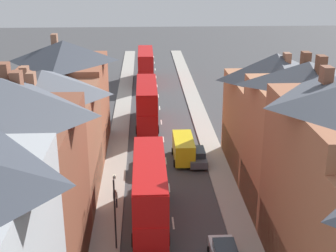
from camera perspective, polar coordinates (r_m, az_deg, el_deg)
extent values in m
cube|color=#A8A399|center=(55.43, -5.94, -0.92)|extent=(2.20, 104.00, 0.14)
cube|color=#A8A399|center=(55.81, 4.58, -0.73)|extent=(2.20, 104.00, 0.14)
cube|color=silver|center=(37.38, 0.63, -11.74)|extent=(0.14, 1.80, 0.01)
cube|color=silver|center=(42.60, 0.12, -7.53)|extent=(0.14, 1.80, 0.01)
cube|color=silver|center=(48.01, -0.27, -4.25)|extent=(0.14, 1.80, 0.01)
cube|color=silver|center=(53.54, -0.57, -1.64)|extent=(0.14, 1.80, 0.01)
cube|color=silver|center=(59.16, -0.82, 0.47)|extent=(0.14, 1.80, 0.01)
cube|color=silver|center=(64.86, -1.03, 2.22)|extent=(0.14, 1.80, 0.01)
cube|color=silver|center=(70.60, -1.20, 3.68)|extent=(0.14, 1.80, 0.01)
cube|color=silver|center=(76.38, -1.34, 4.93)|extent=(0.14, 1.80, 0.01)
cube|color=silver|center=(82.19, -1.47, 5.99)|extent=(0.14, 1.80, 0.01)
cube|color=silver|center=(88.03, -1.58, 6.92)|extent=(0.14, 1.80, 0.01)
cube|color=silver|center=(93.89, -1.68, 7.73)|extent=(0.14, 1.80, 0.01)
cube|color=silver|center=(99.76, -1.76, 8.44)|extent=(0.14, 1.80, 0.01)
cube|color=brown|center=(30.58, -18.27, -8.75)|extent=(8.00, 10.67, 10.91)
pyramid|color=#474C56|center=(28.15, -19.70, 3.24)|extent=(8.00, 10.67, 2.35)
cube|color=brown|center=(29.42, -17.97, 5.27)|extent=(0.60, 0.90, 1.14)
cube|color=brown|center=(30.00, -19.30, 5.81)|extent=(0.60, 0.90, 1.56)
cube|color=brown|center=(40.56, -14.35, -2.55)|extent=(8.00, 11.15, 9.13)
cube|color=#1E5133|center=(41.16, -8.59, -6.32)|extent=(0.12, 10.26, 3.20)
pyramid|color=#565B66|center=(38.84, -15.05, 5.12)|extent=(8.00, 11.15, 2.07)
cube|color=#99664C|center=(38.40, -17.07, 5.88)|extent=(0.60, 0.90, 1.45)
cube|color=#99664C|center=(36.45, -16.32, 5.21)|extent=(0.60, 0.90, 1.41)
cube|color=#935138|center=(50.51, -12.13, 2.40)|extent=(8.00, 10.51, 9.70)
cube|color=navy|center=(51.07, -7.51, -0.98)|extent=(0.12, 9.67, 3.20)
pyramid|color=#383D47|center=(49.12, -12.63, 8.96)|extent=(8.00, 10.51, 2.07)
cube|color=#99664C|center=(50.60, -13.67, 10.03)|extent=(0.60, 0.90, 1.47)
cube|color=brown|center=(29.82, 18.76, 5.94)|extent=(0.60, 0.90, 1.02)
cube|color=#B2704C|center=(38.54, 15.82, -2.68)|extent=(8.00, 7.00, 10.63)
cube|color=#1E5133|center=(39.03, 9.77, -7.91)|extent=(0.12, 6.44, 3.20)
pyramid|color=#474C56|center=(36.72, 16.71, 6.25)|extent=(8.00, 7.00, 1.70)
cube|color=brown|center=(38.11, 16.43, 7.73)|extent=(0.60, 0.90, 1.27)
cube|color=brown|center=(35.42, 18.14, 6.93)|extent=(0.60, 0.90, 1.56)
cube|color=#B2704C|center=(46.36, 12.52, 0.24)|extent=(8.00, 9.84, 8.85)
cube|color=olive|center=(46.50, 7.57, -3.12)|extent=(0.12, 9.05, 3.20)
pyramid|color=#474C56|center=(44.84, 13.06, 7.08)|extent=(8.00, 9.84, 2.49)
cube|color=#99664C|center=(44.43, 14.28, 7.77)|extent=(0.60, 0.90, 1.37)
cube|color=red|center=(36.49, -2.22, -9.61)|extent=(2.44, 10.80, 2.50)
cube|color=red|center=(35.38, -2.27, -6.22)|extent=(2.44, 10.58, 2.30)
cube|color=red|center=(34.87, -2.30, -4.44)|extent=(2.39, 10.37, 0.10)
cube|color=#28333D|center=(41.15, -2.34, -5.71)|extent=(2.20, 0.10, 1.20)
cube|color=#28333D|center=(40.22, -2.39, -2.75)|extent=(2.20, 0.10, 1.10)
cube|color=#28333D|center=(36.38, -4.13, -9.29)|extent=(0.06, 9.18, 0.90)
cube|color=#28333D|center=(35.35, -4.22, -6.10)|extent=(0.06, 9.18, 0.90)
cube|color=yellow|center=(39.92, -2.40, -1.69)|extent=(1.34, 0.08, 0.32)
cylinder|color=black|center=(39.99, -4.04, -8.72)|extent=(0.30, 1.00, 1.00)
cylinder|color=black|center=(40.00, -0.51, -8.66)|extent=(0.30, 1.00, 1.00)
cylinder|color=black|center=(34.56, -4.20, -13.71)|extent=(0.30, 1.00, 1.00)
cylinder|color=black|center=(34.58, -0.04, -13.63)|extent=(0.30, 1.00, 1.00)
cube|color=#B70F0F|center=(57.66, -2.58, 1.66)|extent=(2.44, 10.80, 2.50)
cube|color=#B70F0F|center=(56.96, -2.62, 3.95)|extent=(2.44, 10.58, 2.30)
cube|color=#B70F0F|center=(56.64, -2.63, 5.12)|extent=(2.39, 10.37, 0.10)
cube|color=#28333D|center=(62.71, -2.63, 3.35)|extent=(2.20, 0.10, 1.20)
cube|color=#28333D|center=(62.10, -2.66, 5.38)|extent=(2.20, 0.10, 1.10)
cube|color=#28333D|center=(57.59, -3.77, 1.87)|extent=(0.06, 9.18, 0.90)
cube|color=#28333D|center=(56.94, -3.82, 4.03)|extent=(0.06, 9.18, 0.90)
cube|color=yellow|center=(61.91, -2.67, 6.10)|extent=(1.34, 0.08, 0.32)
cylinder|color=black|center=(61.20, -3.74, 1.58)|extent=(0.30, 1.00, 1.00)
cylinder|color=black|center=(61.21, -1.45, 1.62)|extent=(0.30, 1.00, 1.00)
cylinder|color=black|center=(55.23, -3.80, -0.45)|extent=(0.30, 1.00, 1.00)
cylinder|color=black|center=(55.24, -1.27, -0.41)|extent=(0.30, 1.00, 1.00)
cube|color=red|center=(78.50, -2.73, 6.55)|extent=(2.44, 10.80, 2.50)
cube|color=red|center=(77.99, -2.76, 8.27)|extent=(2.44, 10.58, 2.30)
cube|color=red|center=(77.76, -2.78, 9.14)|extent=(2.39, 10.37, 0.10)
cube|color=#28333D|center=(83.68, -2.76, 7.52)|extent=(2.20, 0.10, 1.20)
cube|color=#28333D|center=(83.22, -2.79, 9.07)|extent=(2.20, 0.10, 1.10)
cube|color=#28333D|center=(78.45, -3.61, 6.72)|extent=(0.06, 9.18, 0.90)
cube|color=#28333D|center=(77.98, -3.65, 8.33)|extent=(0.06, 9.18, 0.90)
cube|color=yellow|center=(83.08, -2.80, 9.61)|extent=(1.34, 0.08, 0.32)
cylinder|color=black|center=(82.03, -3.60, 6.29)|extent=(0.30, 1.00, 1.00)
cylinder|color=black|center=(82.04, -1.88, 6.32)|extent=(0.30, 1.00, 1.00)
cylinder|color=black|center=(75.90, -3.63, 5.18)|extent=(0.30, 1.00, 1.00)
cylinder|color=black|center=(75.91, -1.78, 5.21)|extent=(0.30, 1.00, 1.00)
cube|color=#4C515B|center=(47.33, 3.53, -3.80)|extent=(1.70, 4.50, 0.68)
cube|color=#28333D|center=(46.87, 3.58, -3.19)|extent=(1.46, 2.25, 0.60)
cylinder|color=black|center=(48.66, 2.35, -3.54)|extent=(0.20, 0.62, 0.62)
cylinder|color=black|center=(48.84, 4.34, -3.49)|extent=(0.20, 0.62, 0.62)
cylinder|color=black|center=(46.12, 2.66, -4.91)|extent=(0.20, 0.62, 0.62)
cylinder|color=black|center=(46.31, 4.76, -4.85)|extent=(0.20, 0.62, 0.62)
cube|color=#4C515B|center=(46.13, -2.41, -4.43)|extent=(1.70, 4.56, 0.69)
cube|color=#28333D|center=(45.66, -2.41, -3.81)|extent=(1.46, 2.28, 0.60)
cylinder|color=black|center=(47.56, -3.45, -4.13)|extent=(0.20, 0.62, 0.62)
cylinder|color=black|center=(47.57, -1.39, -4.09)|extent=(0.20, 0.62, 0.62)
cylinder|color=black|center=(44.99, -3.46, -5.58)|extent=(0.20, 0.62, 0.62)
cylinder|color=black|center=(45.00, -1.29, -5.54)|extent=(0.20, 0.62, 0.62)
cube|color=#28333D|center=(32.21, 7.00, -14.72)|extent=(1.46, 2.01, 0.60)
cylinder|color=black|center=(33.87, 5.03, -14.91)|extent=(0.20, 0.62, 0.62)
cylinder|color=black|center=(34.12, 7.96, -14.75)|extent=(0.20, 0.62, 0.62)
cube|color=yellow|center=(47.62, 1.90, -2.70)|extent=(1.96, 5.20, 2.10)
cube|color=#28333D|center=(49.87, 1.66, -1.26)|extent=(1.76, 0.10, 0.90)
cylinder|color=black|center=(49.37, 0.60, -3.10)|extent=(0.24, 0.72, 0.72)
cylinder|color=black|center=(49.53, 2.86, -3.05)|extent=(0.24, 0.72, 0.72)
cylinder|color=black|center=(46.52, 0.83, -4.59)|extent=(0.24, 0.72, 0.72)
cylinder|color=black|center=(46.68, 3.24, -4.53)|extent=(0.24, 0.72, 0.72)
cylinder|color=#23232D|center=(39.26, -6.55, -9.29)|extent=(0.14, 0.14, 0.84)
cylinder|color=#23232D|center=(39.25, -6.28, -9.29)|extent=(0.14, 0.14, 0.84)
cube|color=silver|center=(38.93, -6.46, -8.40)|extent=(0.36, 0.22, 0.54)
sphere|color=brown|center=(38.74, -6.48, -7.89)|extent=(0.22, 0.22, 0.22)
cylinder|color=black|center=(33.12, -6.47, -10.83)|extent=(0.12, 0.12, 5.50)
cylinder|color=black|center=(32.26, -6.61, -6.36)|extent=(0.08, 0.90, 0.08)
cube|color=beige|center=(32.70, -6.56, -6.14)|extent=(0.20, 0.32, 0.20)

